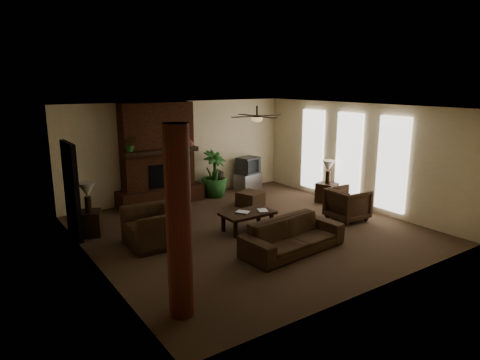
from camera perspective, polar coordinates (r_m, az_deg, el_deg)
room_shell at (r=9.47m, az=1.37°, el=1.32°), size 7.00×7.00×7.00m
fireplace at (r=11.90m, az=-10.92°, el=2.31°), size 2.40×0.70×2.80m
windows at (r=11.92m, az=14.40°, el=3.11°), size 0.08×3.65×2.35m
log_column at (r=6.01m, az=-8.25°, el=-5.82°), size 0.36×0.36×2.80m
doorway at (r=9.80m, az=-21.75°, el=-1.32°), size 0.10×1.00×2.10m
ceiling_fan at (r=9.78m, az=2.29°, el=8.38°), size 1.35×1.35×0.37m
sofa at (r=8.58m, az=7.16°, el=-6.75°), size 2.27×0.85×0.87m
armchair_left at (r=9.00m, az=-11.64°, el=-5.40°), size 0.81×1.21×1.04m
armchair_right at (r=10.74m, az=14.31°, el=-2.96°), size 0.83×0.88×0.87m
coffee_table at (r=9.70m, az=1.03°, el=-4.67°), size 1.20×0.70×0.43m
ottoman at (r=11.59m, az=1.41°, el=-2.59°), size 0.75×0.75×0.40m
tv_stand at (r=13.47m, az=1.11°, el=-0.14°), size 0.95×0.69×0.50m
tv at (r=13.35m, az=1.14°, el=1.98°), size 0.75×0.66×0.52m
floor_vase at (r=12.74m, az=-2.99°, el=-0.08°), size 0.34×0.34×0.77m
floor_plant at (r=12.53m, az=-3.47°, el=-0.53°), size 1.16×1.54×0.77m
side_table_left at (r=9.99m, az=-19.64°, el=-5.51°), size 0.65×0.65×0.55m
lamp_left at (r=9.75m, az=-19.89°, el=-1.54°), size 0.41×0.41×0.65m
side_table_right at (r=12.22m, az=11.64°, el=-1.67°), size 0.61×0.61×0.55m
lamp_right at (r=12.05m, az=11.83°, el=1.66°), size 0.43×0.43×0.65m
mantel_plant at (r=11.31m, az=-14.63°, el=4.49°), size 0.47×0.50×0.33m
mantel_vase at (r=11.94m, az=-6.74°, el=5.00°), size 0.28×0.28×0.22m
book_a at (r=9.51m, az=0.08°, el=-3.76°), size 0.20×0.13×0.29m
book_b at (r=9.71m, az=2.47°, el=-3.41°), size 0.21×0.10×0.29m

